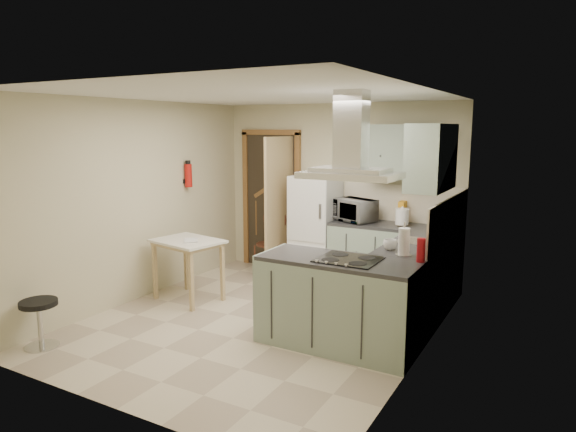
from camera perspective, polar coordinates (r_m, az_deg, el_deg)
The scene contains 28 objects.
floor at distance 5.92m, azimuth -3.06°, elevation -11.61°, with size 4.20×4.20×0.00m, color #C5B699.
ceiling at distance 5.52m, azimuth -3.30°, elevation 13.31°, with size 4.20×4.20×0.00m, color silver.
back_wall at distance 7.43m, azimuth 5.52°, elevation 2.72°, with size 3.60×3.60×0.00m, color #C3BB97.
left_wall at distance 6.72m, azimuth -16.27°, elevation 1.62°, with size 4.20×4.20×0.00m, color #C3BB97.
right_wall at distance 4.88m, azimuth 14.99°, elevation -1.28°, with size 4.20×4.20×0.00m, color #C3BB97.
doorway at distance 7.93m, azimuth -1.89°, elevation 1.75°, with size 1.10×0.12×2.10m, color brown.
fridge at distance 7.32m, azimuth 3.08°, elevation -1.32°, with size 0.60×0.60×1.50m, color white.
counter_back at distance 7.06m, azimuth 9.35°, elevation -4.35°, with size 1.08×0.60×0.90m, color #9EB2A0.
counter_right at distance 6.20m, azimuth 14.56°, elevation -6.53°, with size 0.60×1.95×0.90m, color #9EB2A0.
splashback at distance 7.11m, azimuth 12.57°, elevation 1.39°, with size 1.68×0.02×0.50m, color beige.
wall_cabinet_back at distance 6.89m, azimuth 12.32°, elevation 7.00°, with size 0.85×0.35×0.70m, color #9EB2A0.
wall_cabinet_right at distance 5.67m, azimuth 15.68°, elevation 6.30°, with size 0.35×0.90×0.70m, color #9EB2A0.
peninsula at distance 5.17m, azimuth 5.61°, elevation -9.58°, with size 1.55×0.65×0.90m, color #9EB2A0.
hob at distance 5.00m, azimuth 6.75°, elevation -4.81°, with size 0.58×0.50×0.01m, color black.
extractor_hood at distance 4.86m, azimuth 6.94°, elevation 4.53°, with size 0.90×0.55×0.10m, color silver.
sink at distance 5.93m, azimuth 14.31°, elevation -2.74°, with size 0.45×0.40×0.01m, color silver.
fire_extinguisher at distance 7.30m, azimuth -11.01°, elevation 4.44°, with size 0.10×0.10×0.32m, color #B2140F.
drop_leaf_table at distance 6.62m, azimuth -11.00°, elevation -5.91°, with size 0.83×0.62×0.78m, color tan.
bentwood_chair at distance 7.61m, azimuth -2.04°, elevation -3.16°, with size 0.40×0.40×0.91m, color #4D2119.
stool at distance 5.75m, azimuth -25.84°, elevation -10.71°, with size 0.36×0.36×0.48m, color black.
microwave at distance 7.03m, azimuth 7.39°, elevation 0.64°, with size 0.55×0.37×0.30m, color black.
kettle at distance 6.80m, azimuth 12.56°, elevation -0.05°, with size 0.17×0.17×0.25m, color white.
cereal_box at distance 7.02m, azimuth 12.58°, elevation 0.43°, with size 0.08×0.20×0.29m, color orange.
soap_bottle at distance 6.35m, azimuth 16.39°, elevation -1.23°, with size 0.08×0.08×0.18m, color #A9A7B3.
paper_towel at distance 5.24m, azimuth 12.76°, elevation -2.76°, with size 0.11×0.11×0.29m, color silver.
cup at distance 5.46m, azimuth 11.28°, elevation -3.15°, with size 0.14×0.14×0.11m, color white.
red_bottle at distance 5.03m, azimuth 14.56°, elevation -3.70°, with size 0.08×0.08×0.23m, color #9E0D15.
book at distance 6.45m, azimuth -11.49°, elevation -2.34°, with size 0.17×0.23×0.10m, color #A83852.
Camera 1 is at (2.95, -4.66, 2.16)m, focal length 32.00 mm.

